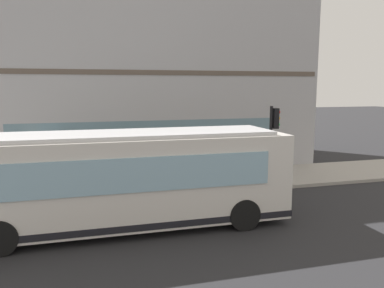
# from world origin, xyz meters

# --- Properties ---
(ground) EXTENTS (120.00, 120.00, 0.00)m
(ground) POSITION_xyz_m (0.00, 0.00, 0.00)
(ground) COLOR #262628
(sidewalk_curb) EXTENTS (3.98, 40.00, 0.15)m
(sidewalk_curb) POSITION_xyz_m (4.59, 0.00, 0.07)
(sidewalk_curb) COLOR #9E9991
(sidewalk_curb) RESTS_ON ground
(building_corner) EXTENTS (8.34, 18.70, 9.34)m
(building_corner) POSITION_xyz_m (10.72, 0.00, 4.66)
(building_corner) COLOR #A8A8AD
(building_corner) RESTS_ON ground
(city_bus_nearside) EXTENTS (2.61, 10.04, 3.07)m
(city_bus_nearside) POSITION_xyz_m (-0.18, 1.66, 1.55)
(city_bus_nearside) COLOR silver
(city_bus_nearside) RESTS_ON ground
(traffic_light_near_corner) EXTENTS (0.32, 0.49, 3.47)m
(traffic_light_near_corner) POSITION_xyz_m (3.27, -5.07, 2.57)
(traffic_light_near_corner) COLOR black
(traffic_light_near_corner) RESTS_ON sidewalk_curb
(fire_hydrant) EXTENTS (0.35, 0.35, 0.74)m
(fire_hydrant) POSITION_xyz_m (4.90, -0.59, 0.51)
(fire_hydrant) COLOR yellow
(fire_hydrant) RESTS_ON sidewalk_curb
(pedestrian_near_hydrant) EXTENTS (0.32, 0.32, 1.63)m
(pedestrian_near_hydrant) POSITION_xyz_m (3.38, 1.60, 1.08)
(pedestrian_near_hydrant) COLOR #3359A5
(pedestrian_near_hydrant) RESTS_ON sidewalk_curb
(pedestrian_by_light_pole) EXTENTS (0.32, 0.32, 1.75)m
(pedestrian_by_light_pole) POSITION_xyz_m (5.72, 0.82, 1.16)
(pedestrian_by_light_pole) COLOR #B23338
(pedestrian_by_light_pole) RESTS_ON sidewalk_curb
(pedestrian_near_building_entrance) EXTENTS (0.32, 0.32, 1.56)m
(pedestrian_near_building_entrance) POSITION_xyz_m (6.01, -2.06, 1.04)
(pedestrian_near_building_entrance) COLOR gold
(pedestrian_near_building_entrance) RESTS_ON sidewalk_curb
(newspaper_vending_box) EXTENTS (0.44, 0.42, 0.90)m
(newspaper_vending_box) POSITION_xyz_m (3.45, -0.64, 0.60)
(newspaper_vending_box) COLOR #263F99
(newspaper_vending_box) RESTS_ON sidewalk_curb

